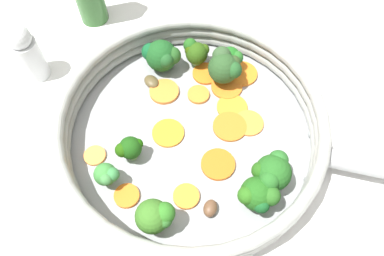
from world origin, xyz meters
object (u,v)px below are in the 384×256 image
object	(u,v)px
broccoli_floret_7	(273,172)
broccoli_floret_0	(131,148)
carrot_slice_6	(231,127)
carrot_slice_11	(250,123)
carrot_slice_8	(233,107)
broccoli_floret_5	(260,195)
carrot_slice_7	(228,86)
broccoli_floret_8	(233,57)
carrot_slice_0	(96,156)
carrot_slice_3	(165,92)
carrot_slice_9	(169,130)
carrot_slice_12	(200,95)
carrot_slice_10	(188,196)
carrot_slice_1	(219,164)
broccoli_floret_4	(163,56)
skillet	(192,136)
broccoli_floret_2	(197,52)
broccoli_floret_6	(226,66)
broccoli_floret_1	(108,175)
mushroom_piece_0	(212,208)
salt_shaker	(28,53)
carrot_slice_4	(207,74)
mushroom_piece_1	(153,82)
broccoli_floret_3	(158,216)
carrot_slice_2	(128,196)

from	to	relation	value
broccoli_floret_7	broccoli_floret_0	bearing A→B (deg)	-102.13
carrot_slice_6	carrot_slice_11	xyz separation A→B (m)	(-0.01, 0.03, -0.00)
carrot_slice_8	broccoli_floret_5	bearing A→B (deg)	7.85
carrot_slice_7	broccoli_floret_8	bearing A→B (deg)	168.90
carrot_slice_0	carrot_slice_3	distance (m)	0.14
carrot_slice_9	carrot_slice_12	bearing A→B (deg)	144.23
carrot_slice_10	carrot_slice_1	bearing A→B (deg)	136.43
carrot_slice_9	broccoli_floret_4	xyz separation A→B (m)	(-0.11, -0.01, 0.03)
skillet	carrot_slice_0	distance (m)	0.13
broccoli_floret_4	carrot_slice_3	bearing A→B (deg)	4.32
carrot_slice_11	broccoli_floret_2	size ratio (longest dim) A/B	0.99
carrot_slice_12	broccoli_floret_8	bearing A→B (deg)	135.85
broccoli_floret_6	broccoli_floret_8	world-z (taller)	broccoli_floret_6
broccoli_floret_1	mushroom_piece_0	size ratio (longest dim) A/B	1.68
carrot_slice_0	carrot_slice_1	distance (m)	0.16
carrot_slice_11	carrot_slice_12	xyz separation A→B (m)	(-0.05, -0.07, 0.00)
carrot_slice_8	carrot_slice_11	distance (m)	0.03
broccoli_floret_0	broccoli_floret_4	size ratio (longest dim) A/B	0.68
carrot_slice_8	salt_shaker	bearing A→B (deg)	-104.49
skillet	carrot_slice_12	xyz separation A→B (m)	(-0.06, 0.01, 0.01)
carrot_slice_10	carrot_slice_3	bearing A→B (deg)	-168.53
carrot_slice_9	broccoli_floret_6	size ratio (longest dim) A/B	0.82
broccoli_floret_2	broccoli_floret_7	size ratio (longest dim) A/B	0.77
carrot_slice_11	carrot_slice_3	bearing A→B (deg)	-114.33
broccoli_floret_5	carrot_slice_0	bearing A→B (deg)	-107.75
broccoli_floret_4	carrot_slice_11	bearing A→B (deg)	50.68
carrot_slice_3	carrot_slice_4	bearing A→B (deg)	118.30
broccoli_floret_8	broccoli_floret_2	bearing A→B (deg)	-101.61
carrot_slice_10	mushroom_piece_1	world-z (taller)	mushroom_piece_1
mushroom_piece_0	broccoli_floret_2	bearing A→B (deg)	-176.36
carrot_slice_6	broccoli_floret_1	world-z (taller)	broccoli_floret_1
carrot_slice_3	salt_shaker	distance (m)	0.21
carrot_slice_12	mushroom_piece_0	bearing A→B (deg)	3.93
mushroom_piece_1	salt_shaker	bearing A→B (deg)	-100.40
carrot_slice_12	broccoli_floret_5	size ratio (longest dim) A/B	0.63
carrot_slice_8	salt_shaker	world-z (taller)	salt_shaker
carrot_slice_9	carrot_slice_11	xyz separation A→B (m)	(-0.01, 0.11, -0.00)
broccoli_floret_6	broccoli_floret_2	bearing A→B (deg)	-130.36
carrot_slice_10	broccoli_floret_1	size ratio (longest dim) A/B	0.88
carrot_slice_4	broccoli_floret_3	bearing A→B (deg)	-15.38
carrot_slice_10	broccoli_floret_2	size ratio (longest dim) A/B	0.80
skillet	mushroom_piece_1	distance (m)	0.11
carrot_slice_11	carrot_slice_1	bearing A→B (deg)	-35.74
broccoli_floret_2	broccoli_floret_6	distance (m)	0.05
broccoli_floret_0	broccoli_floret_3	distance (m)	0.10
carrot_slice_2	carrot_slice_12	xyz separation A→B (m)	(-0.16, 0.09, -0.00)
broccoli_floret_7	broccoli_floret_2	bearing A→B (deg)	-155.75
carrot_slice_7	carrot_slice_10	bearing A→B (deg)	-19.35
carrot_slice_9	broccoli_floret_8	xyz separation A→B (m)	(-0.11, 0.09, 0.02)
skillet	carrot_slice_2	world-z (taller)	carrot_slice_2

